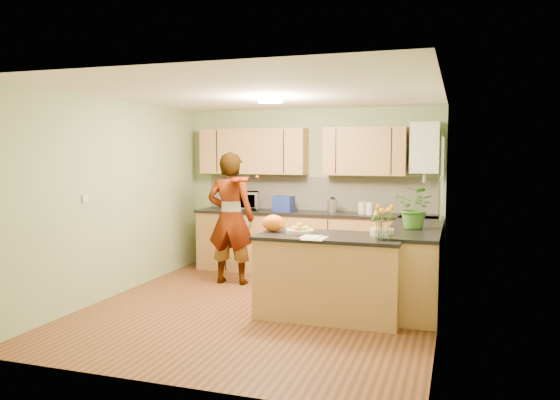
% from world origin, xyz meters
% --- Properties ---
extents(floor, '(4.50, 4.50, 0.00)m').
position_xyz_m(floor, '(0.00, 0.00, 0.00)').
color(floor, '#502D17').
rests_on(floor, ground).
extents(ceiling, '(4.00, 4.50, 0.02)m').
position_xyz_m(ceiling, '(0.00, 0.00, 2.50)').
color(ceiling, white).
rests_on(ceiling, wall_back).
extents(wall_back, '(4.00, 0.02, 2.50)m').
position_xyz_m(wall_back, '(0.00, 2.25, 1.25)').
color(wall_back, '#90A676').
rests_on(wall_back, floor).
extents(wall_front, '(4.00, 0.02, 2.50)m').
position_xyz_m(wall_front, '(0.00, -2.25, 1.25)').
color(wall_front, '#90A676').
rests_on(wall_front, floor).
extents(wall_left, '(0.02, 4.50, 2.50)m').
position_xyz_m(wall_left, '(-2.00, 0.00, 1.25)').
color(wall_left, '#90A676').
rests_on(wall_left, floor).
extents(wall_right, '(0.02, 4.50, 2.50)m').
position_xyz_m(wall_right, '(2.00, 0.00, 1.25)').
color(wall_right, '#90A676').
rests_on(wall_right, floor).
extents(back_counter, '(3.64, 0.62, 0.94)m').
position_xyz_m(back_counter, '(0.10, 1.95, 0.47)').
color(back_counter, '#B37B47').
rests_on(back_counter, floor).
extents(right_counter, '(0.62, 2.24, 0.94)m').
position_xyz_m(right_counter, '(1.70, 0.85, 0.47)').
color(right_counter, '#B37B47').
rests_on(right_counter, floor).
extents(splashback, '(3.60, 0.02, 0.52)m').
position_xyz_m(splashback, '(0.10, 2.23, 1.20)').
color(splashback, beige).
rests_on(splashback, back_counter).
extents(upper_cabinets, '(3.20, 0.34, 0.70)m').
position_xyz_m(upper_cabinets, '(-0.18, 2.08, 1.85)').
color(upper_cabinets, '#B37B47').
rests_on(upper_cabinets, wall_back).
extents(boiler, '(0.40, 0.30, 0.86)m').
position_xyz_m(boiler, '(1.70, 2.09, 1.90)').
color(boiler, white).
rests_on(boiler, wall_back).
extents(window_right, '(0.01, 1.30, 1.05)m').
position_xyz_m(window_right, '(1.99, 0.60, 1.55)').
color(window_right, white).
rests_on(window_right, wall_right).
extents(light_switch, '(0.02, 0.09, 0.09)m').
position_xyz_m(light_switch, '(-1.99, -0.60, 1.30)').
color(light_switch, white).
rests_on(light_switch, wall_left).
extents(ceiling_lamp, '(0.30, 0.30, 0.07)m').
position_xyz_m(ceiling_lamp, '(0.00, 0.30, 2.46)').
color(ceiling_lamp, '#FFEABF').
rests_on(ceiling_lamp, ceiling).
extents(peninsula_island, '(1.61, 0.82, 0.92)m').
position_xyz_m(peninsula_island, '(0.83, -0.07, 0.46)').
color(peninsula_island, '#B37B47').
rests_on(peninsula_island, floor).
extents(fruit_dish, '(0.32, 0.32, 0.11)m').
position_xyz_m(fruit_dish, '(0.48, -0.07, 0.97)').
color(fruit_dish, beige).
rests_on(fruit_dish, peninsula_island).
extents(orange_bowl, '(0.26, 0.26, 0.15)m').
position_xyz_m(orange_bowl, '(1.38, 0.08, 0.99)').
color(orange_bowl, beige).
rests_on(orange_bowl, peninsula_island).
extents(flower_vase, '(0.23, 0.23, 0.43)m').
position_xyz_m(flower_vase, '(1.43, -0.25, 1.20)').
color(flower_vase, silver).
rests_on(flower_vase, peninsula_island).
extents(orange_bag, '(0.27, 0.23, 0.20)m').
position_xyz_m(orange_bag, '(0.15, -0.02, 1.02)').
color(orange_bag, orange).
rests_on(orange_bag, peninsula_island).
extents(papers, '(0.23, 0.32, 0.01)m').
position_xyz_m(papers, '(0.73, -0.37, 0.93)').
color(papers, silver).
rests_on(papers, peninsula_island).
extents(violinist, '(0.70, 0.48, 1.84)m').
position_xyz_m(violinist, '(-0.84, 1.02, 0.92)').
color(violinist, tan).
rests_on(violinist, floor).
extents(violin, '(0.67, 0.58, 0.17)m').
position_xyz_m(violin, '(-0.64, 0.80, 1.47)').
color(violin, '#531605').
rests_on(violin, violinist).
extents(microwave, '(0.60, 0.51, 0.29)m').
position_xyz_m(microwave, '(-1.03, 1.92, 1.08)').
color(microwave, white).
rests_on(microwave, back_counter).
extents(blue_box, '(0.31, 0.24, 0.23)m').
position_xyz_m(blue_box, '(-0.35, 1.93, 1.06)').
color(blue_box, navy).
rests_on(blue_box, back_counter).
extents(kettle, '(0.15, 0.15, 0.28)m').
position_xyz_m(kettle, '(0.40, 1.95, 1.05)').
color(kettle, '#B1B0B5').
rests_on(kettle, back_counter).
extents(jar_cream, '(0.12, 0.12, 0.18)m').
position_xyz_m(jar_cream, '(0.84, 1.94, 1.03)').
color(jar_cream, beige).
rests_on(jar_cream, back_counter).
extents(jar_white, '(0.14, 0.14, 0.17)m').
position_xyz_m(jar_white, '(0.96, 1.88, 1.03)').
color(jar_white, white).
rests_on(jar_white, back_counter).
extents(potted_plant, '(0.57, 0.54, 0.50)m').
position_xyz_m(potted_plant, '(1.70, 0.59, 1.19)').
color(potted_plant, '#3D7928').
rests_on(potted_plant, right_counter).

